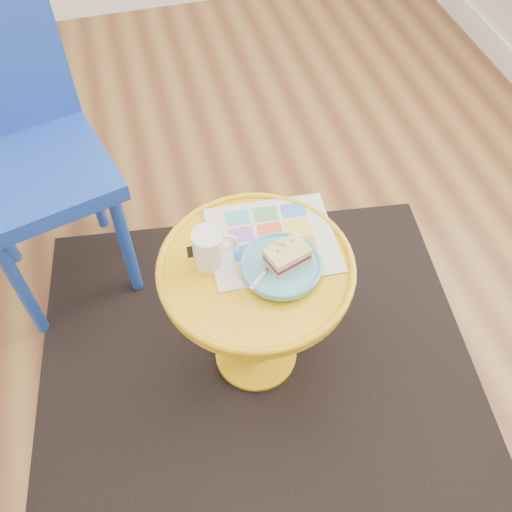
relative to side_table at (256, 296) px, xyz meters
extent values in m
plane|color=brown|center=(-0.49, 0.13, -0.33)|extent=(4.00, 4.00, 0.00)
cube|color=white|center=(-0.49, 2.12, -0.27)|extent=(4.00, 0.02, 0.12)
cube|color=black|center=(0.00, 0.00, -0.33)|extent=(1.44, 1.27, 0.01)
cylinder|color=gold|center=(0.00, 0.00, -0.32)|extent=(0.25, 0.25, 0.02)
cylinder|color=gold|center=(0.00, 0.00, -0.10)|extent=(0.08, 0.08, 0.41)
cylinder|color=gold|center=(0.00, 0.00, 0.12)|extent=(0.49, 0.49, 0.02)
cylinder|color=#1B3FB1|center=(-0.63, 0.27, -0.12)|extent=(0.04, 0.04, 0.43)
cylinder|color=#1B3FB1|center=(-0.31, 0.35, -0.12)|extent=(0.04, 0.04, 0.43)
cylinder|color=#1B3FB1|center=(-0.40, 0.66, -0.12)|extent=(0.04, 0.04, 0.43)
cube|color=#1B3FB1|center=(-0.51, 0.47, 0.14)|extent=(0.49, 0.49, 0.05)
cube|color=silver|center=(0.06, 0.07, 0.13)|extent=(0.33, 0.29, 0.01)
cylinder|color=white|center=(-0.11, 0.04, 0.18)|extent=(0.08, 0.08, 0.10)
torus|color=white|center=(-0.06, 0.04, 0.19)|extent=(0.06, 0.01, 0.06)
cylinder|color=#D1B78C|center=(-0.11, 0.04, 0.23)|extent=(0.07, 0.07, 0.01)
cylinder|color=#59AABC|center=(0.06, -0.03, 0.14)|extent=(0.08, 0.08, 0.01)
cylinder|color=#59AABC|center=(0.06, -0.03, 0.15)|extent=(0.20, 0.20, 0.02)
cube|color=#D3BC8C|center=(0.07, -0.02, 0.16)|extent=(0.11, 0.09, 0.01)
cube|color=maroon|center=(0.07, -0.02, 0.18)|extent=(0.11, 0.09, 0.01)
cube|color=#EADB8C|center=(0.07, -0.02, 0.19)|extent=(0.11, 0.09, 0.02)
cube|color=silver|center=(0.01, -0.04, 0.16)|extent=(0.09, 0.08, 0.00)
cube|color=silver|center=(0.06, 0.00, 0.16)|extent=(0.04, 0.04, 0.00)
camera|label=1|loc=(-0.22, -0.80, 1.24)|focal=40.00mm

